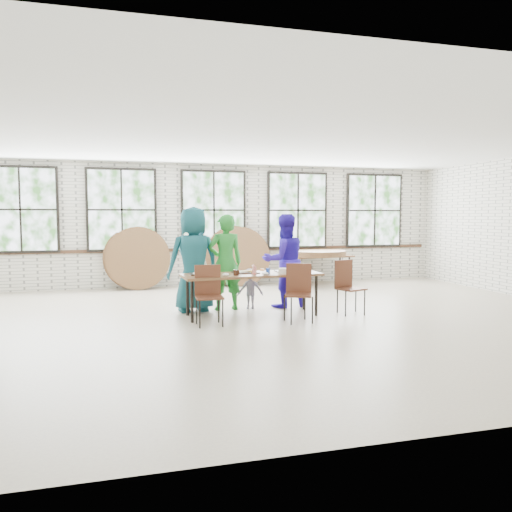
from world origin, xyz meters
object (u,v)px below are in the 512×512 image
(dining_table, at_px, (252,276))
(chair_near_left, at_px, (208,290))
(chair_near_right, at_px, (299,288))
(storage_table, at_px, (316,258))

(dining_table, bearing_deg, chair_near_left, -154.02)
(chair_near_left, height_order, chair_near_right, same)
(chair_near_left, bearing_deg, dining_table, 31.71)
(chair_near_left, xyz_separation_m, chair_near_right, (1.47, -0.15, 0.00))
(dining_table, relative_size, chair_near_right, 2.58)
(dining_table, relative_size, chair_near_left, 2.58)
(chair_near_left, distance_m, chair_near_right, 1.48)
(chair_near_left, bearing_deg, storage_table, 50.56)
(dining_table, distance_m, chair_near_left, 0.98)
(chair_near_right, relative_size, storage_table, 0.51)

